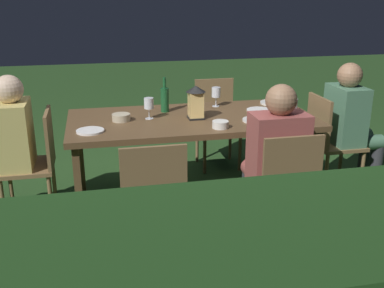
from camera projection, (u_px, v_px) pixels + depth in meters
The scene contains 21 objects.
ground_plane at pixel (192, 203), 3.94m from camera, with size 16.00×16.00×0.00m, color #26471E.
dining_table at pixel (192, 124), 3.71m from camera, with size 1.96×0.94×0.76m.
chair_side_right_a at pixel (284, 186), 3.07m from camera, with size 0.42×0.40×0.87m.
person_in_rust at pixel (274, 155), 3.20m from camera, with size 0.38×0.47×1.15m.
chair_side_right_b at pixel (152, 198), 2.90m from camera, with size 0.42×0.40×0.87m.
chair_side_left_a at pixel (217, 119), 4.67m from camera, with size 0.42×0.40×0.87m.
chair_head_near at pixel (329, 139), 4.03m from camera, with size 0.40×0.42×0.87m.
person_in_green at pixel (351, 121), 4.02m from camera, with size 0.48×0.38×1.15m.
chair_head_far at pixel (36, 160), 3.54m from camera, with size 0.40×0.42×0.87m.
person_in_mustard at pixel (6, 143), 3.45m from camera, with size 0.48×0.38×1.15m.
lantern_centerpiece at pixel (196, 100), 3.61m from camera, with size 0.15×0.15×0.27m.
green_bottle_on_table at pixel (165, 99), 3.83m from camera, with size 0.07×0.07×0.29m.
wine_glass_a at pixel (216, 93), 4.00m from camera, with size 0.08×0.08×0.17m.
wine_glass_b at pixel (149, 104), 3.61m from camera, with size 0.08×0.08×0.17m.
wine_glass_c at pixel (293, 105), 3.58m from camera, with size 0.08×0.08×0.17m.
plate_a at pixel (257, 120), 3.59m from camera, with size 0.22×0.22×0.01m, color silver.
plate_b at pixel (90, 131), 3.31m from camera, with size 0.20×0.20×0.01m, color white.
plate_c at pixel (259, 110), 3.87m from camera, with size 0.21×0.21×0.01m, color white.
plate_d at pixel (275, 103), 4.13m from camera, with size 0.26×0.26×0.01m, color silver.
bowl_olives at pixel (220, 124), 3.40m from camera, with size 0.12×0.12×0.05m.
bowl_bread at pixel (121, 117), 3.58m from camera, with size 0.14×0.14×0.06m.
Camera 1 is at (0.75, 3.49, 1.74)m, focal length 43.13 mm.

